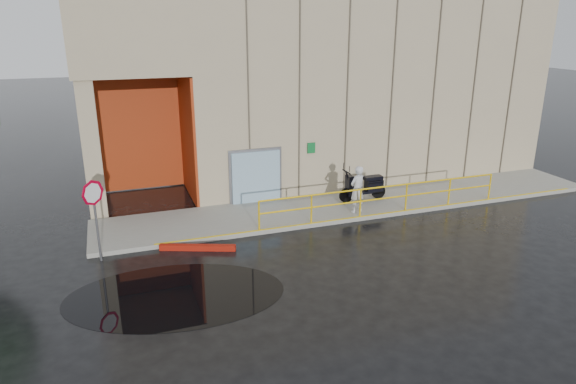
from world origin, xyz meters
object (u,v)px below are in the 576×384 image
Objects in this scene: scooter at (364,179)px; red_curb at (198,248)px; person at (357,189)px; stop_sign at (94,203)px.

red_curb is at bearing -163.49° from scooter.
person is 0.73× the size of red_curb.
person is at bearing -128.24° from scooter.
scooter reaches higher than red_curb.
red_curb is at bearing -8.11° from person.
person is at bearing 9.87° from red_curb.
scooter is at bearing -8.65° from stop_sign.
person reaches higher than red_curb.
stop_sign is at bearing 175.80° from red_curb.
stop_sign reaches higher than person.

